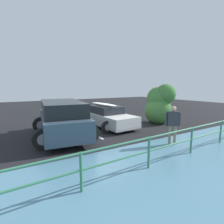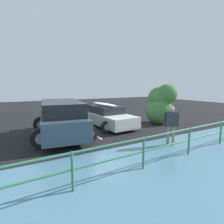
% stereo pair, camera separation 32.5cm
% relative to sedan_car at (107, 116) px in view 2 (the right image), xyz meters
% --- Properties ---
extents(ground_plane, '(44.00, 44.00, 0.02)m').
position_rel_sedan_car_xyz_m(ground_plane, '(0.19, 0.08, -0.62)').
color(ground_plane, black).
rests_on(ground_plane, ground).
extents(parking_stripe, '(0.12, 4.52, 0.00)m').
position_rel_sedan_car_xyz_m(parking_stripe, '(1.47, 0.04, -0.60)').
color(parking_stripe, silver).
rests_on(parking_stripe, ground).
extents(sedan_car, '(2.47, 4.36, 1.53)m').
position_rel_sedan_car_xyz_m(sedan_car, '(0.00, 0.00, 0.00)').
color(sedan_car, silver).
rests_on(sedan_car, ground).
extents(suv_car, '(3.06, 4.84, 1.73)m').
position_rel_sedan_car_xyz_m(suv_car, '(2.94, 0.95, 0.30)').
color(suv_car, '#334756').
rests_on(suv_car, ground).
extents(person_bystander, '(0.55, 0.40, 1.62)m').
position_rel_sedan_car_xyz_m(person_bystander, '(-0.68, 4.39, 0.37)').
color(person_bystander, gray).
rests_on(person_bystander, ground).
extents(railing_fence, '(10.85, 0.48, 0.96)m').
position_rel_sedan_car_xyz_m(railing_fence, '(0.59, 5.45, 0.05)').
color(railing_fence, '#387F5B').
rests_on(railing_fence, ground).
extents(bush_near_left, '(1.83, 1.83, 2.66)m').
position_rel_sedan_car_xyz_m(bush_near_left, '(-3.47, 1.00, 0.71)').
color(bush_near_left, '#4C3828').
rests_on(bush_near_left, ground).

